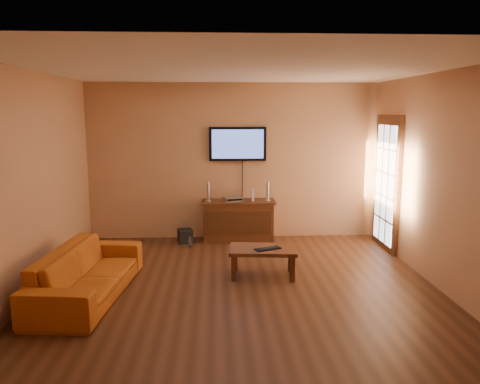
{
  "coord_description": "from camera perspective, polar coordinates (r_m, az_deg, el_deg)",
  "views": [
    {
      "loc": [
        -0.28,
        -5.61,
        2.2
      ],
      "look_at": [
        0.04,
        0.8,
        1.1
      ],
      "focal_mm": 35.0,
      "sensor_mm": 36.0,
      "label": 1
    }
  ],
  "objects": [
    {
      "name": "speaker_right",
      "position": [
        7.99,
        3.39,
        -0.01
      ],
      "size": [
        0.09,
        0.09,
        0.33
      ],
      "color": "silver",
      "rests_on": "media_console"
    },
    {
      "name": "bottle",
      "position": [
        7.8,
        -6.09,
        -6.09
      ],
      "size": [
        0.06,
        0.06,
        0.18
      ],
      "color": "white",
      "rests_on": "ground"
    },
    {
      "name": "keyboard",
      "position": [
        6.28,
        3.4,
        -6.91
      ],
      "size": [
        0.38,
        0.26,
        0.02
      ],
      "color": "black",
      "rests_on": "coffee_table"
    },
    {
      "name": "sofa",
      "position": [
        5.94,
        -18.13,
        -8.42
      ],
      "size": [
        0.8,
        2.09,
        0.8
      ],
      "primitive_type": "imported",
      "rotation": [
        0.0,
        0.0,
        1.47
      ],
      "color": "#AD5113",
      "rests_on": "ground"
    },
    {
      "name": "french_door",
      "position": [
        7.89,
        17.44,
        0.89
      ],
      "size": [
        0.07,
        1.02,
        2.22
      ],
      "color": "#45220F",
      "rests_on": "ground"
    },
    {
      "name": "subwoofer",
      "position": [
        8.05,
        -6.69,
        -5.36
      ],
      "size": [
        0.28,
        0.28,
        0.23
      ],
      "primitive_type": "cube",
      "rotation": [
        0.0,
        0.0,
        0.27
      ],
      "color": "black",
      "rests_on": "ground"
    },
    {
      "name": "speaker_left",
      "position": [
        7.96,
        -3.9,
        -0.04
      ],
      "size": [
        0.09,
        0.09,
        0.33
      ],
      "color": "silver",
      "rests_on": "media_console"
    },
    {
      "name": "media_console",
      "position": [
        8.09,
        -0.21,
        -3.48
      ],
      "size": [
        1.26,
        0.48,
        0.7
      ],
      "color": "#45220F",
      "rests_on": "ground"
    },
    {
      "name": "coffee_table",
      "position": [
        6.36,
        2.8,
        -7.33
      ],
      "size": [
        0.94,
        0.61,
        0.39
      ],
      "color": "#45220F",
      "rests_on": "ground"
    },
    {
      "name": "television",
      "position": [
        8.09,
        -0.29,
        5.88
      ],
      "size": [
        0.99,
        0.08,
        0.58
      ],
      "color": "black",
      "rests_on": "ground"
    },
    {
      "name": "av_receiver",
      "position": [
        8.0,
        -0.87,
        -0.83
      ],
      "size": [
        0.36,
        0.3,
        0.07
      ],
      "primitive_type": "cube",
      "rotation": [
        0.0,
        0.0,
        0.29
      ],
      "color": "silver",
      "rests_on": "media_console"
    },
    {
      "name": "ground_plane",
      "position": [
        6.03,
        -0.03,
        -11.66
      ],
      "size": [
        5.0,
        5.0,
        0.0
      ],
      "primitive_type": "plane",
      "color": "#381E0F",
      "rests_on": "ground"
    },
    {
      "name": "room_walls",
      "position": [
        6.27,
        -0.31,
        5.03
      ],
      "size": [
        5.0,
        5.0,
        5.0
      ],
      "color": "tan",
      "rests_on": "ground"
    },
    {
      "name": "game_console",
      "position": [
        8.02,
        1.56,
        -0.35
      ],
      "size": [
        0.04,
        0.14,
        0.2
      ],
      "primitive_type": "cube",
      "rotation": [
        0.0,
        0.0,
        0.0
      ],
      "color": "white",
      "rests_on": "media_console"
    }
  ]
}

